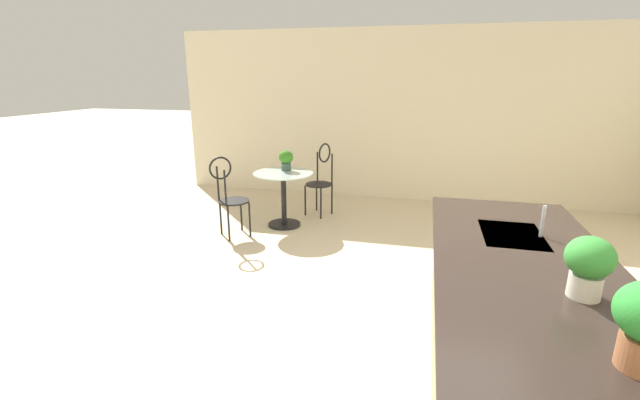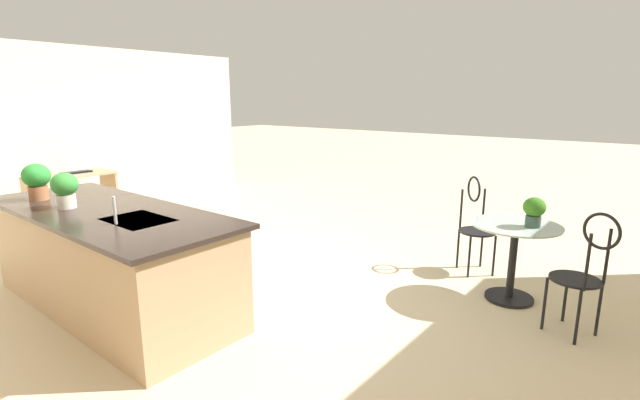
{
  "view_description": "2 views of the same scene",
  "coord_description": "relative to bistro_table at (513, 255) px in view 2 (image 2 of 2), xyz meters",
  "views": [
    {
      "loc": [
        2.76,
        0.23,
        1.98
      ],
      "look_at": [
        -0.63,
        -0.62,
        0.95
      ],
      "focal_mm": 23.92,
      "sensor_mm": 36.0,
      "label": 1
    },
    {
      "loc": [
        -3.59,
        2.66,
        1.87
      ],
      "look_at": [
        -1.63,
        0.23,
        1.17
      ],
      "focal_mm": 25.43,
      "sensor_mm": 36.0,
      "label": 2
    }
  ],
  "objects": [
    {
      "name": "wall_right",
      "position": [
        6.74,
        1.58,
        0.9
      ],
      "size": [
        0.12,
        7.8,
        2.7
      ],
      "primitive_type": "cube",
      "color": "beige",
      "rests_on": "ground"
    },
    {
      "name": "kitchen_island",
      "position": [
        2.77,
        2.43,
        0.02
      ],
      "size": [
        2.8,
        1.06,
        0.92
      ],
      "color": "tan",
      "rests_on": "ground"
    },
    {
      "name": "potted_plant_counter_far",
      "position": [
        3.63,
        2.65,
        0.67
      ],
      "size": [
        0.25,
        0.25,
        0.35
      ],
      "color": "#9E603D",
      "rests_on": "kitchen_island"
    },
    {
      "name": "ground_plane",
      "position": [
        2.48,
        1.58,
        -0.45
      ],
      "size": [
        40.0,
        40.0,
        0.0
      ],
      "primitive_type": "plane",
      "color": "beige"
    },
    {
      "name": "bistro_table",
      "position": [
        0.0,
        0.0,
        0.0
      ],
      "size": [
        0.8,
        0.8,
        0.74
      ],
      "color": "black",
      "rests_on": "ground"
    },
    {
      "name": "potted_plant_counter_near",
      "position": [
        3.08,
        2.62,
        0.65
      ],
      "size": [
        0.22,
        0.22,
        0.32
      ],
      "color": "beige",
      "rests_on": "kitchen_island"
    },
    {
      "name": "sink_faucet",
      "position": [
        2.23,
        2.61,
        0.58
      ],
      "size": [
        0.02,
        0.02,
        0.22
      ],
      "primitive_type": "cylinder",
      "color": "#B2B5BA",
      "rests_on": "kitchen_island"
    },
    {
      "name": "chair_by_island",
      "position": [
        0.56,
        -0.52,
        0.13
      ],
      "size": [
        0.54,
        0.54,
        1.04
      ],
      "color": "black",
      "rests_on": "ground"
    },
    {
      "name": "potted_plant_on_table",
      "position": [
        -0.14,
        -0.0,
        0.45
      ],
      "size": [
        0.19,
        0.19,
        0.27
      ],
      "color": "#385147",
      "rests_on": "bistro_table"
    },
    {
      "name": "chair_near_window",
      "position": [
        -0.63,
        0.36,
        0.13
      ],
      "size": [
        0.52,
        0.49,
        1.04
      ],
      "color": "black",
      "rests_on": "ground"
    },
    {
      "name": "writing_desk",
      "position": [
        6.13,
        1.34,
        0.06
      ],
      "size": [
        0.6,
        1.2,
        0.74
      ],
      "color": "tan",
      "rests_on": "ground"
    },
    {
      "name": "keyboard",
      "position": [
        6.15,
        1.24,
        0.31
      ],
      "size": [
        0.16,
        0.44,
        0.03
      ],
      "color": "black",
      "rests_on": "writing_desk"
    }
  ]
}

